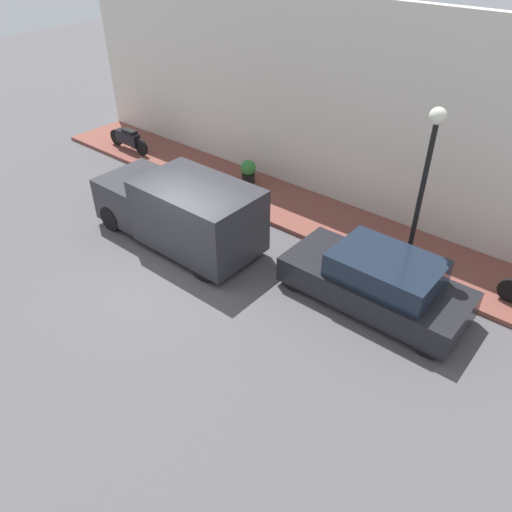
{
  "coord_description": "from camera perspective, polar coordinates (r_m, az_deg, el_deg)",
  "views": [
    {
      "loc": [
        -6.6,
        -8.14,
        7.71
      ],
      "look_at": [
        1.14,
        -1.72,
        0.6
      ],
      "focal_mm": 35.0,
      "sensor_mm": 36.0,
      "label": 1
    }
  ],
  "objects": [
    {
      "name": "streetlamp",
      "position": [
        11.67,
        19.0,
        9.82
      ],
      "size": [
        0.37,
        0.37,
        4.21
      ],
      "color": "black",
      "rests_on": "sidewalk"
    },
    {
      "name": "parked_car",
      "position": [
        11.78,
        13.68,
        -2.79
      ],
      "size": [
        1.84,
        4.29,
        1.37
      ],
      "color": "black",
      "rests_on": "ground_plane"
    },
    {
      "name": "potted_plant",
      "position": [
        16.62,
        -0.88,
        9.7
      ],
      "size": [
        0.5,
        0.5,
        0.77
      ],
      "color": "black",
      "rests_on": "sidewalk"
    },
    {
      "name": "motorcycle_black",
      "position": [
        19.62,
        -14.39,
        12.87
      ],
      "size": [
        0.3,
        2.07,
        0.82
      ],
      "color": "black",
      "rests_on": "sidewalk"
    },
    {
      "name": "ground_plane",
      "position": [
        13.01,
        -9.07,
        -1.6
      ],
      "size": [
        60.0,
        60.0,
        0.0
      ],
      "primitive_type": "plane",
      "color": "#514F51"
    },
    {
      "name": "sidewalk",
      "position": [
        15.69,
        2.87,
        6.07
      ],
      "size": [
        2.34,
        19.25,
        0.13
      ],
      "color": "brown",
      "rests_on": "ground_plane"
    },
    {
      "name": "building_facade",
      "position": [
        15.54,
        6.28,
        17.14
      ],
      "size": [
        0.3,
        19.25,
        5.85
      ],
      "color": "silver",
      "rests_on": "ground_plane"
    },
    {
      "name": "delivery_van",
      "position": [
        13.64,
        -8.84,
        5.29
      ],
      "size": [
        2.0,
        4.92,
        1.93
      ],
      "color": "#2D2D33",
      "rests_on": "ground_plane"
    }
  ]
}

